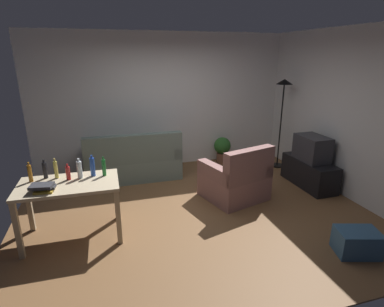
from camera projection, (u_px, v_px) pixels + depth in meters
The scene contains 19 objects.
ground_plane at pixel (195, 211), 4.68m from camera, with size 5.20×4.40×0.02m, color brown.
wall_rear at pixel (164, 101), 6.26m from camera, with size 5.20×0.10×2.70m, color white.
wall_right at pixel (348, 114), 4.97m from camera, with size 0.10×4.40×2.70m, color silver.
couch at pixel (133, 163), 5.83m from camera, with size 1.75×0.84×0.92m.
tv_stand at pixel (309, 173), 5.51m from camera, with size 0.44×1.10×0.48m.
tv at pixel (312, 148), 5.37m from camera, with size 0.41×0.60×0.44m.
torchiere_lamp at pixel (283, 99), 6.09m from camera, with size 0.32×0.32×1.81m.
desk at pixel (69, 191), 3.82m from camera, with size 1.21×0.72×0.76m.
potted_plant at pixel (222, 148), 6.63m from camera, with size 0.36×0.36×0.57m.
armchair at pixel (236, 180), 4.98m from camera, with size 1.09×1.05×0.92m.
storage_box at pixel (357, 242), 3.63m from camera, with size 0.48×0.34×0.30m, color #386084.
bottle_amber at pixel (30, 173), 3.78m from camera, with size 0.05×0.05×0.26m.
bottle_dark at pixel (45, 170), 3.89m from camera, with size 0.05×0.05×0.25m.
bottle_squat at pixel (56, 170), 3.89m from camera, with size 0.05×0.05×0.26m.
bottle_red at pixel (68, 173), 3.85m from camera, with size 0.05×0.05×0.21m.
bottle_clear at pixel (80, 170), 3.89m from camera, with size 0.06×0.06×0.27m.
bottle_blue at pixel (92, 167), 3.96m from camera, with size 0.06×0.06×0.29m.
bottle_green at pixel (104, 167), 3.98m from camera, with size 0.05×0.05×0.26m.
book_stack at pixel (43, 188), 3.54m from camera, with size 0.29×0.21×0.09m.
Camera 1 is at (-1.24, -3.99, 2.28)m, focal length 28.65 mm.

